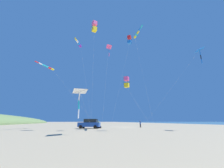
# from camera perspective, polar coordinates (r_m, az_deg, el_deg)

# --- Properties ---
(ground_plane) EXTENTS (600.00, 600.00, 0.00)m
(ground_plane) POSITION_cam_1_polar(r_m,az_deg,el_deg) (36.04, 5.47, -17.36)
(ground_plane) COLOR tan
(parked_car) EXTENTS (4.64, 2.94, 1.85)m
(parked_car) POSITION_cam_1_polar(r_m,az_deg,el_deg) (29.23, -9.25, -15.88)
(parked_car) COLOR #1E479E
(parked_car) RESTS_ON ground_plane
(cooler_box) EXTENTS (0.62, 0.42, 0.42)m
(cooler_box) POSITION_cam_1_polar(r_m,az_deg,el_deg) (30.09, -5.10, -17.40)
(cooler_box) COLOR black
(cooler_box) RESTS_ON ground_plane
(person_adult_flyer) EXTENTS (0.61, 0.57, 1.69)m
(person_adult_flyer) POSITION_cam_1_polar(r_m,az_deg,el_deg) (34.46, 11.65, -15.70)
(person_adult_flyer) COLOR #232328
(person_adult_flyer) RESTS_ON ground_plane
(person_child_green_jacket) EXTENTS (0.43, 0.40, 1.20)m
(person_child_green_jacket) POSITION_cam_1_polar(r_m,az_deg,el_deg) (39.10, -7.37, -16.17)
(person_child_green_jacket) COLOR #232328
(person_child_green_jacket) RESTS_ON ground_plane
(person_child_grey_jacket) EXTENTS (0.53, 0.46, 1.53)m
(person_child_grey_jacket) POSITION_cam_1_polar(r_m,az_deg,el_deg) (34.20, -5.54, -16.08)
(person_child_grey_jacket) COLOR silver
(person_child_grey_jacket) RESTS_ON ground_plane
(kite_box_red_high_left) EXTENTS (9.48, 11.76, 8.64)m
(kite_box_red_high_left) POSITION_cam_1_polar(r_m,az_deg,el_deg) (23.06, 6.07, 0.81)
(kite_box_red_high_left) COLOR #EF4C93
(kite_box_red_high_left) RESTS_ON ground_plane
(kite_windsock_checkered_midright) EXTENTS (11.66, 14.73, 11.80)m
(kite_windsock_checkered_midright) POSITION_cam_1_polar(r_m,az_deg,el_deg) (29.35, -25.17, 6.37)
(kite_windsock_checkered_midright) COLOR yellow
(kite_windsock_checkered_midright) RESTS_ON ground_plane
(kite_delta_purple_drifting) EXTENTS (1.40, 6.11, 14.64)m
(kite_delta_purple_drifting) POSITION_cam_1_polar(r_m,az_deg,el_deg) (25.62, -1.37, 15.07)
(kite_delta_purple_drifting) COLOR #EF4C93
(kite_delta_purple_drifting) RESTS_ON ground_plane
(kite_delta_green_low_center) EXTENTS (2.77, 13.31, 5.10)m
(kite_delta_green_low_center) POSITION_cam_1_polar(r_m,az_deg,el_deg) (16.13, -13.25, -3.01)
(kite_delta_green_low_center) COLOR white
(kite_delta_green_low_center) RESTS_ON ground_plane
(kite_box_yellow_midlevel) EXTENTS (1.09, 13.36, 20.43)m
(kite_box_yellow_midlevel) POSITION_cam_1_polar(r_m,az_deg,el_deg) (29.40, -7.28, 22.59)
(kite_box_yellow_midlevel) COLOR #EF4C93
(kite_box_yellow_midlevel) RESTS_ON ground_plane
(kite_box_magenta_far_left) EXTENTS (3.28, 8.43, 18.97)m
(kite_box_magenta_far_left) POSITION_cam_1_polar(r_m,az_deg,el_deg) (30.74, 7.21, 17.75)
(kite_box_magenta_far_left) COLOR red
(kite_box_magenta_far_left) RESTS_ON ground_plane
(kite_windsock_striped_overhead) EXTENTS (5.41, 9.39, 20.36)m
(kite_windsock_striped_overhead) POSITION_cam_1_polar(r_m,az_deg,el_deg) (31.99, 10.38, 19.87)
(kite_windsock_striped_overhead) COLOR yellow
(kite_windsock_striped_overhead) RESTS_ON ground_plane
(kite_windsock_rainbow_low_near) EXTENTS (4.84, 7.94, 19.32)m
(kite_windsock_rainbow_low_near) POSITION_cam_1_polar(r_m,az_deg,el_deg) (34.58, -13.66, 15.93)
(kite_windsock_rainbow_low_near) COLOR purple
(kite_windsock_rainbow_low_near) RESTS_ON ground_plane
(kite_delta_black_fish_shape) EXTENTS (6.96, 15.78, 14.47)m
(kite_delta_black_fish_shape) POSITION_cam_1_polar(r_m,az_deg,el_deg) (30.47, 32.42, 11.78)
(kite_delta_black_fish_shape) COLOR blue
(kite_delta_black_fish_shape) RESTS_ON ground_plane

